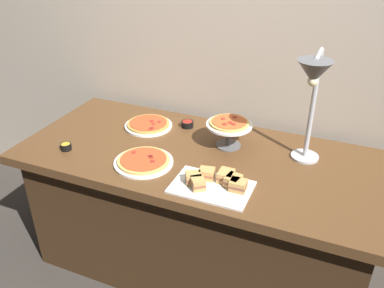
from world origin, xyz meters
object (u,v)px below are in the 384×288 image
pizza_plate_center (148,125)px  sauce_cup_near (66,146)px  sauce_cup_far (187,124)px  pizza_plate_raised_stand (229,126)px  sandwich_platter (215,182)px  pizza_plate_front (144,161)px  heat_lamp (313,84)px

pizza_plate_center → sauce_cup_near: bearing=-123.7°
sauce_cup_far → sauce_cup_near: bearing=-134.3°
pizza_plate_raised_stand → sauce_cup_far: 0.33m
pizza_plate_raised_stand → sandwich_platter: bearing=-80.6°
pizza_plate_front → pizza_plate_center: size_ratio=1.07×
pizza_plate_center → sauce_cup_near: 0.49m
pizza_plate_raised_stand → sauce_cup_far: pizza_plate_raised_stand is taller
sandwich_platter → sauce_cup_near: size_ratio=6.27×
heat_lamp → sauce_cup_near: (-1.17, -0.26, -0.43)m
sauce_cup_near → sauce_cup_far: 0.69m
sandwich_platter → pizza_plate_raised_stand: bearing=99.4°
sandwich_platter → sauce_cup_near: (-0.84, 0.01, -0.00)m
heat_lamp → pizza_plate_front: heat_lamp is taller
pizza_plate_center → sauce_cup_far: sauce_cup_far is taller
pizza_plate_raised_stand → sauce_cup_near: (-0.78, -0.37, -0.10)m
pizza_plate_raised_stand → sauce_cup_near: pizza_plate_raised_stand is taller
pizza_plate_raised_stand → pizza_plate_front: bearing=-134.8°
pizza_plate_center → heat_lamp: bearing=-9.0°
heat_lamp → sandwich_platter: size_ratio=1.59×
pizza_plate_center → sauce_cup_near: (-0.27, -0.41, 0.01)m
sauce_cup_near → pizza_plate_front: bearing=4.7°
pizza_plate_center → sauce_cup_near: sauce_cup_near is taller
heat_lamp → sandwich_platter: (-0.33, -0.28, -0.42)m
sauce_cup_far → pizza_plate_raised_stand: bearing=-22.9°
heat_lamp → pizza_plate_raised_stand: size_ratio=2.35×
pizza_plate_center → sauce_cup_far: size_ratio=3.89×
sandwich_platter → sauce_cup_far: bearing=125.0°
pizza_plate_raised_stand → pizza_plate_center: bearing=175.9°
pizza_plate_center → sauce_cup_near: size_ratio=4.83×
sandwich_platter → heat_lamp: bearing=39.8°
heat_lamp → sauce_cup_far: bearing=161.6°
heat_lamp → pizza_plate_front: 0.88m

